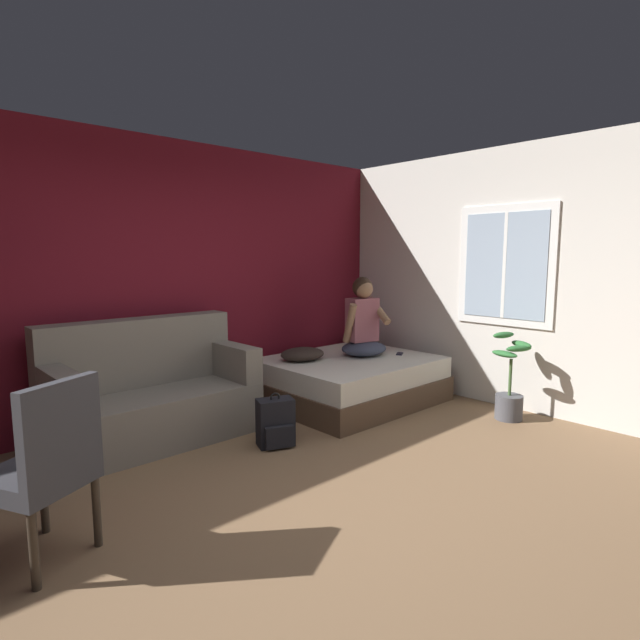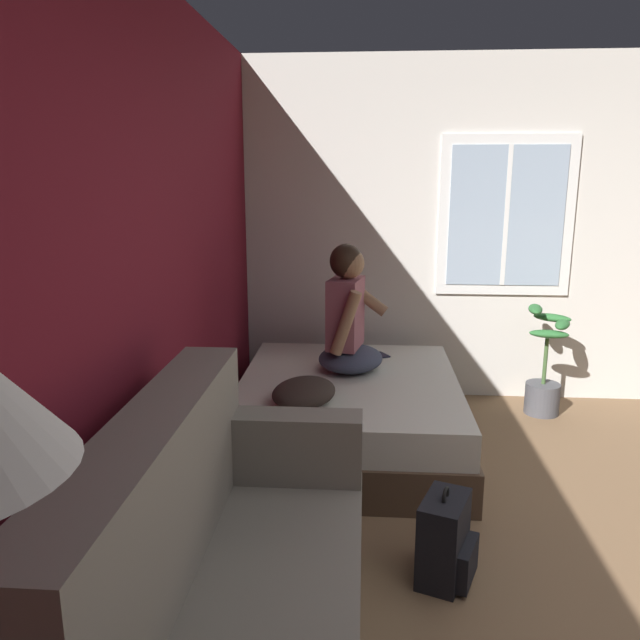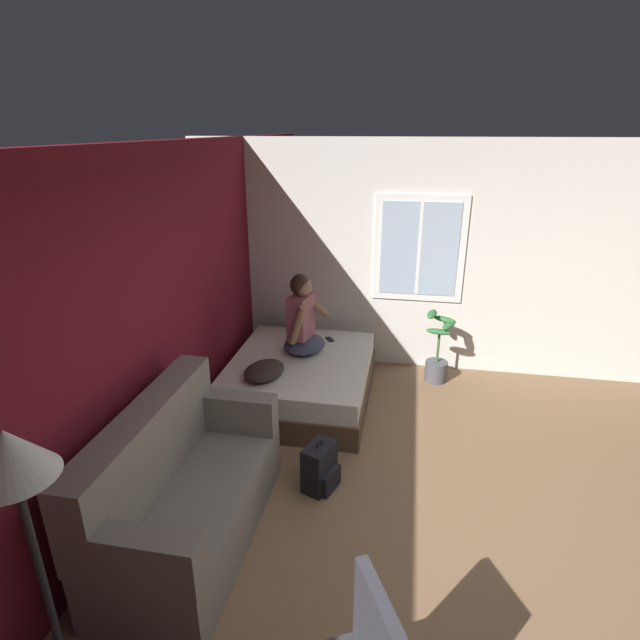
{
  "view_description": "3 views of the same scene",
  "coord_description": "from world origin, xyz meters",
  "px_view_note": "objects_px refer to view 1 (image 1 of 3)",
  "views": [
    {
      "loc": [
        -1.9,
        -2.12,
        1.6
      ],
      "look_at": [
        1.22,
        1.29,
        0.99
      ],
      "focal_mm": 28.0,
      "sensor_mm": 36.0,
      "label": 1
    },
    {
      "loc": [
        -2.0,
        1.49,
        1.82
      ],
      "look_at": [
        0.86,
        1.7,
        1.14
      ],
      "focal_mm": 35.0,
      "sensor_mm": 36.0,
      "label": 2
    },
    {
      "loc": [
        -2.76,
        0.49,
        2.8
      ],
      "look_at": [
        1.33,
        1.25,
        1.18
      ],
      "focal_mm": 28.0,
      "sensor_mm": 36.0,
      "label": 3
    }
  ],
  "objects_px": {
    "side_chair": "(45,464)",
    "cell_phone": "(400,354)",
    "couch": "(151,395)",
    "throw_pillow": "(302,354)",
    "backpack": "(276,423)",
    "bed": "(350,380)",
    "potted_plant": "(510,389)",
    "person_seated": "(363,324)"
  },
  "relations": [
    {
      "from": "bed",
      "to": "person_seated",
      "type": "xyz_separation_m",
      "value": [
        0.22,
        0.01,
        0.6
      ]
    },
    {
      "from": "couch",
      "to": "side_chair",
      "type": "height_order",
      "value": "couch"
    },
    {
      "from": "cell_phone",
      "to": "potted_plant",
      "type": "relative_size",
      "value": 0.17
    },
    {
      "from": "couch",
      "to": "side_chair",
      "type": "bearing_deg",
      "value": -130.81
    },
    {
      "from": "potted_plant",
      "to": "person_seated",
      "type": "bearing_deg",
      "value": 108.09
    },
    {
      "from": "bed",
      "to": "potted_plant",
      "type": "distance_m",
      "value": 1.64
    },
    {
      "from": "side_chair",
      "to": "potted_plant",
      "type": "relative_size",
      "value": 1.15
    },
    {
      "from": "throw_pillow",
      "to": "backpack",
      "type": "bearing_deg",
      "value": -141.56
    },
    {
      "from": "backpack",
      "to": "cell_phone",
      "type": "bearing_deg",
      "value": 7.28
    },
    {
      "from": "cell_phone",
      "to": "person_seated",
      "type": "bearing_deg",
      "value": 24.15
    },
    {
      "from": "bed",
      "to": "throw_pillow",
      "type": "relative_size",
      "value": 3.69
    },
    {
      "from": "couch",
      "to": "person_seated",
      "type": "xyz_separation_m",
      "value": [
        2.3,
        -0.37,
        0.44
      ]
    },
    {
      "from": "side_chair",
      "to": "potted_plant",
      "type": "height_order",
      "value": "side_chair"
    },
    {
      "from": "side_chair",
      "to": "cell_phone",
      "type": "height_order",
      "value": "side_chair"
    },
    {
      "from": "side_chair",
      "to": "potted_plant",
      "type": "distance_m",
      "value": 3.98
    },
    {
      "from": "throw_pillow",
      "to": "cell_phone",
      "type": "xyz_separation_m",
      "value": [
        1.03,
        -0.48,
        -0.07
      ]
    },
    {
      "from": "bed",
      "to": "backpack",
      "type": "xyz_separation_m",
      "value": [
        -1.39,
        -0.48,
        -0.04
      ]
    },
    {
      "from": "bed",
      "to": "couch",
      "type": "height_order",
      "value": "couch"
    },
    {
      "from": "throw_pillow",
      "to": "cell_phone",
      "type": "distance_m",
      "value": 1.14
    },
    {
      "from": "person_seated",
      "to": "backpack",
      "type": "xyz_separation_m",
      "value": [
        -1.61,
        -0.49,
        -0.64
      ]
    },
    {
      "from": "couch",
      "to": "backpack",
      "type": "distance_m",
      "value": 1.13
    },
    {
      "from": "side_chair",
      "to": "backpack",
      "type": "height_order",
      "value": "side_chair"
    },
    {
      "from": "bed",
      "to": "side_chair",
      "type": "xyz_separation_m",
      "value": [
        -3.24,
        -0.95,
        0.3
      ]
    },
    {
      "from": "side_chair",
      "to": "throw_pillow",
      "type": "bearing_deg",
      "value": 23.51
    },
    {
      "from": "bed",
      "to": "potted_plant",
      "type": "height_order",
      "value": "potted_plant"
    },
    {
      "from": "backpack",
      "to": "potted_plant",
      "type": "height_order",
      "value": "potted_plant"
    },
    {
      "from": "couch",
      "to": "person_seated",
      "type": "bearing_deg",
      "value": -9.09
    },
    {
      "from": "couch",
      "to": "throw_pillow",
      "type": "distance_m",
      "value": 1.63
    },
    {
      "from": "bed",
      "to": "cell_phone",
      "type": "distance_m",
      "value": 0.66
    },
    {
      "from": "backpack",
      "to": "cell_phone",
      "type": "relative_size",
      "value": 3.18
    },
    {
      "from": "bed",
      "to": "cell_phone",
      "type": "xyz_separation_m",
      "value": [
        0.57,
        -0.23,
        0.25
      ]
    },
    {
      "from": "side_chair",
      "to": "potted_plant",
      "type": "xyz_separation_m",
      "value": [
        3.94,
        -0.53,
        -0.23
      ]
    },
    {
      "from": "couch",
      "to": "side_chair",
      "type": "xyz_separation_m",
      "value": [
        -1.15,
        -1.33,
        0.14
      ]
    },
    {
      "from": "person_seated",
      "to": "backpack",
      "type": "relative_size",
      "value": 1.91
    },
    {
      "from": "bed",
      "to": "cell_phone",
      "type": "bearing_deg",
      "value": -21.86
    },
    {
      "from": "side_chair",
      "to": "cell_phone",
      "type": "relative_size",
      "value": 6.81
    },
    {
      "from": "couch",
      "to": "cell_phone",
      "type": "bearing_deg",
      "value": -12.96
    },
    {
      "from": "bed",
      "to": "backpack",
      "type": "distance_m",
      "value": 1.47
    },
    {
      "from": "cell_phone",
      "to": "potted_plant",
      "type": "bearing_deg",
      "value": 154.93
    },
    {
      "from": "side_chair",
      "to": "cell_phone",
      "type": "bearing_deg",
      "value": 10.74
    },
    {
      "from": "bed",
      "to": "potted_plant",
      "type": "bearing_deg",
      "value": -64.48
    },
    {
      "from": "side_chair",
      "to": "throw_pillow",
      "type": "distance_m",
      "value": 3.02
    }
  ]
}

